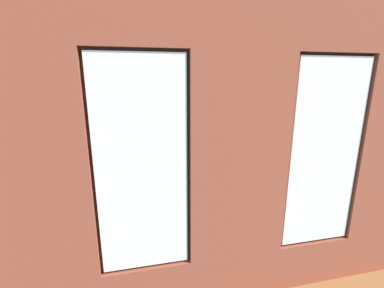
{
  "coord_description": "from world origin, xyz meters",
  "views": [
    {
      "loc": [
        1.0,
        5.2,
        2.4
      ],
      "look_at": [
        -0.08,
        0.4,
        1.14
      ],
      "focal_mm": 24.0,
      "sensor_mm": 36.0,
      "label": 1
    }
  ],
  "objects_px": {
    "potted_plant_mid_room_small": "(210,155)",
    "cup_ceramic": "(210,166)",
    "potted_plant_between_couches": "(260,209)",
    "table_plant_small": "(202,168)",
    "papasan_chair": "(155,149)",
    "candle_jar": "(179,173)",
    "remote_black": "(188,170)",
    "potted_plant_corner_far_left": "(382,190)",
    "couch_left": "(299,177)",
    "potted_plant_by_left_couch": "(254,161)",
    "couch_by_window": "(165,242)",
    "potted_plant_near_tv": "(69,176)",
    "media_console": "(56,178)",
    "remote_silver": "(196,171)",
    "potted_plant_corner_near_left": "(248,140)",
    "potted_plant_foreground_right": "(82,140)",
    "coffee_table": "(196,174)",
    "tv_flatscreen": "(52,148)"
  },
  "relations": [
    {
      "from": "potted_plant_foreground_right",
      "to": "potted_plant_mid_room_small",
      "type": "bearing_deg",
      "value": 162.5
    },
    {
      "from": "remote_silver",
      "to": "media_console",
      "type": "distance_m",
      "value": 3.08
    },
    {
      "from": "remote_silver",
      "to": "potted_plant_by_left_couch",
      "type": "height_order",
      "value": "potted_plant_by_left_couch"
    },
    {
      "from": "potted_plant_near_tv",
      "to": "potted_plant_corner_far_left",
      "type": "height_order",
      "value": "potted_plant_near_tv"
    },
    {
      "from": "cup_ceramic",
      "to": "papasan_chair",
      "type": "bearing_deg",
      "value": -58.5
    },
    {
      "from": "remote_silver",
      "to": "potted_plant_foreground_right",
      "type": "distance_m",
      "value": 3.54
    },
    {
      "from": "remote_black",
      "to": "potted_plant_corner_near_left",
      "type": "height_order",
      "value": "potted_plant_corner_near_left"
    },
    {
      "from": "media_console",
      "to": "potted_plant_corner_near_left",
      "type": "relative_size",
      "value": 0.87
    },
    {
      "from": "cup_ceramic",
      "to": "remote_black",
      "type": "bearing_deg",
      "value": 4.67
    },
    {
      "from": "potted_plant_foreground_right",
      "to": "potted_plant_mid_room_small",
      "type": "height_order",
      "value": "potted_plant_foreground_right"
    },
    {
      "from": "media_console",
      "to": "remote_silver",
      "type": "bearing_deg",
      "value": 169.1
    },
    {
      "from": "candle_jar",
      "to": "potted_plant_by_left_couch",
      "type": "height_order",
      "value": "candle_jar"
    },
    {
      "from": "potted_plant_near_tv",
      "to": "potted_plant_foreground_right",
      "type": "height_order",
      "value": "potted_plant_near_tv"
    },
    {
      "from": "candle_jar",
      "to": "media_console",
      "type": "height_order",
      "value": "media_console"
    },
    {
      "from": "cup_ceramic",
      "to": "potted_plant_by_left_couch",
      "type": "distance_m",
      "value": 1.49
    },
    {
      "from": "couch_left",
      "to": "papasan_chair",
      "type": "distance_m",
      "value": 3.87
    },
    {
      "from": "remote_silver",
      "to": "potted_plant_corner_near_left",
      "type": "xyz_separation_m",
      "value": [
        -2.29,
        -2.29,
        0.06
      ]
    },
    {
      "from": "couch_by_window",
      "to": "table_plant_small",
      "type": "height_order",
      "value": "couch_by_window"
    },
    {
      "from": "table_plant_small",
      "to": "potted_plant_corner_near_left",
      "type": "height_order",
      "value": "potted_plant_corner_near_left"
    },
    {
      "from": "couch_by_window",
      "to": "potted_plant_near_tv",
      "type": "distance_m",
      "value": 2.37
    },
    {
      "from": "papasan_chair",
      "to": "potted_plant_mid_room_small",
      "type": "xyz_separation_m",
      "value": [
        -1.39,
        0.77,
        -0.04
      ]
    },
    {
      "from": "remote_silver",
      "to": "potted_plant_mid_room_small",
      "type": "distance_m",
      "value": 1.35
    },
    {
      "from": "tv_flatscreen",
      "to": "potted_plant_by_left_couch",
      "type": "bearing_deg",
      "value": -178.46
    },
    {
      "from": "remote_black",
      "to": "potted_plant_corner_far_left",
      "type": "relative_size",
      "value": 0.14
    },
    {
      "from": "media_console",
      "to": "potted_plant_between_couches",
      "type": "bearing_deg",
      "value": 140.69
    },
    {
      "from": "couch_left",
      "to": "coffee_table",
      "type": "xyz_separation_m",
      "value": [
        2.15,
        -0.64,
        0.02
      ]
    },
    {
      "from": "candle_jar",
      "to": "potted_plant_mid_room_small",
      "type": "height_order",
      "value": "potted_plant_mid_room_small"
    },
    {
      "from": "potted_plant_by_left_couch",
      "to": "table_plant_small",
      "type": "bearing_deg",
      "value": 27.14
    },
    {
      "from": "table_plant_small",
      "to": "papasan_chair",
      "type": "relative_size",
      "value": 0.2
    },
    {
      "from": "media_console",
      "to": "potted_plant_foreground_right",
      "type": "height_order",
      "value": "potted_plant_foreground_right"
    },
    {
      "from": "cup_ceramic",
      "to": "potted_plant_between_couches",
      "type": "relative_size",
      "value": 0.1
    },
    {
      "from": "media_console",
      "to": "table_plant_small",
      "type": "bearing_deg",
      "value": 167.14
    },
    {
      "from": "table_plant_small",
      "to": "tv_flatscreen",
      "type": "relative_size",
      "value": 0.18
    },
    {
      "from": "table_plant_small",
      "to": "potted_plant_corner_far_left",
      "type": "bearing_deg",
      "value": 134.58
    },
    {
      "from": "coffee_table",
      "to": "potted_plant_mid_room_small",
      "type": "bearing_deg",
      "value": -119.19
    },
    {
      "from": "candle_jar",
      "to": "potted_plant_between_couches",
      "type": "bearing_deg",
      "value": 110.92
    },
    {
      "from": "couch_by_window",
      "to": "couch_left",
      "type": "height_order",
      "value": "same"
    },
    {
      "from": "couch_by_window",
      "to": "couch_left",
      "type": "relative_size",
      "value": 1.0
    },
    {
      "from": "potted_plant_between_couches",
      "to": "potted_plant_by_left_couch",
      "type": "relative_size",
      "value": 2.14
    },
    {
      "from": "potted_plant_foreground_right",
      "to": "potted_plant_between_couches",
      "type": "distance_m",
      "value": 5.44
    },
    {
      "from": "media_console",
      "to": "papasan_chair",
      "type": "bearing_deg",
      "value": -149.15
    },
    {
      "from": "potted_plant_between_couches",
      "to": "tv_flatscreen",
      "type": "bearing_deg",
      "value": -39.34
    },
    {
      "from": "potted_plant_mid_room_small",
      "to": "cup_ceramic",
      "type": "bearing_deg",
      "value": 74.16
    },
    {
      "from": "couch_left",
      "to": "remote_black",
      "type": "height_order",
      "value": "couch_left"
    },
    {
      "from": "couch_by_window",
      "to": "potted_plant_corner_far_left",
      "type": "height_order",
      "value": "potted_plant_corner_far_left"
    },
    {
      "from": "table_plant_small",
      "to": "potted_plant_mid_room_small",
      "type": "relative_size",
      "value": 0.39
    },
    {
      "from": "couch_left",
      "to": "potted_plant_by_left_couch",
      "type": "distance_m",
      "value": 1.41
    },
    {
      "from": "cup_ceramic",
      "to": "potted_plant_mid_room_small",
      "type": "distance_m",
      "value": 1.07
    },
    {
      "from": "remote_black",
      "to": "media_console",
      "type": "xyz_separation_m",
      "value": [
        2.85,
        -0.47,
        -0.13
      ]
    },
    {
      "from": "cup_ceramic",
      "to": "remote_silver",
      "type": "xyz_separation_m",
      "value": [
        0.37,
        0.15,
        -0.04
      ]
    }
  ]
}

